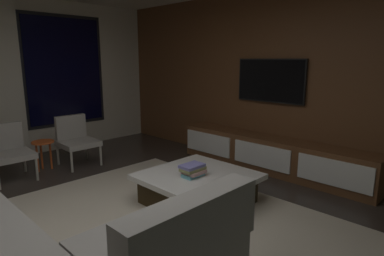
# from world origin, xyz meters

# --- Properties ---
(floor) EXTENTS (9.20, 9.20, 0.00)m
(floor) POSITION_xyz_m (0.00, 0.00, 0.00)
(floor) COLOR #332B26
(media_wall) EXTENTS (0.12, 7.80, 2.70)m
(media_wall) POSITION_xyz_m (3.06, 0.00, 1.35)
(media_wall) COLOR brown
(media_wall) RESTS_ON floor
(area_rug) EXTENTS (3.20, 3.80, 0.01)m
(area_rug) POSITION_xyz_m (0.35, -0.10, 0.01)
(area_rug) COLOR beige
(area_rug) RESTS_ON floor
(coffee_table) EXTENTS (1.16, 1.16, 0.36)m
(coffee_table) POSITION_xyz_m (1.19, 0.08, 0.19)
(coffee_table) COLOR black
(coffee_table) RESTS_ON floor
(book_stack_on_coffee_table) EXTENTS (0.28, 0.21, 0.14)m
(book_stack_on_coffee_table) POSITION_xyz_m (1.11, 0.08, 0.43)
(book_stack_on_coffee_table) COLOR #6EC2D4
(book_stack_on_coffee_table) RESTS_ON coffee_table
(accent_chair_near_window) EXTENTS (0.55, 0.57, 0.78)m
(accent_chair_near_window) POSITION_xyz_m (0.90, 2.51, 0.43)
(accent_chair_near_window) COLOR #B2ADA0
(accent_chair_near_window) RESTS_ON floor
(accent_chair_by_curtain) EXTENTS (0.55, 0.57, 0.78)m
(accent_chair_by_curtain) POSITION_xyz_m (-0.08, 2.54, 0.43)
(accent_chair_by_curtain) COLOR #B2ADA0
(accent_chair_by_curtain) RESTS_ON floor
(side_stool) EXTENTS (0.32, 0.32, 0.46)m
(side_stool) POSITION_xyz_m (0.40, 2.56, 0.37)
(side_stool) COLOR #BF4C1E
(side_stool) RESTS_ON floor
(media_console) EXTENTS (0.46, 3.10, 0.52)m
(media_console) POSITION_xyz_m (2.77, 0.05, 0.25)
(media_console) COLOR brown
(media_console) RESTS_ON floor
(mounted_tv) EXTENTS (0.05, 1.13, 0.65)m
(mounted_tv) POSITION_xyz_m (2.95, 0.25, 1.35)
(mounted_tv) COLOR black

